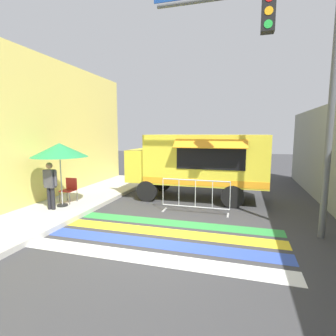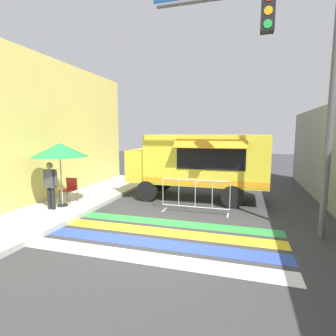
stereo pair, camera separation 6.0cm
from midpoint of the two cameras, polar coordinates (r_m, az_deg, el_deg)
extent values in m
plane|color=#38383A|center=(6.97, -2.14, -14.86)|extent=(60.00, 60.00, 0.00)
cube|color=#B7B5AD|center=(9.69, -31.91, -9.06)|extent=(4.40, 16.00, 0.15)
cube|color=white|center=(6.00, -5.75, -18.71)|extent=(6.40, 0.56, 0.01)
cube|color=#334FB2|center=(6.65, -3.18, -15.97)|extent=(6.40, 0.56, 0.01)
cube|color=yellow|center=(7.31, -1.13, -13.71)|extent=(6.40, 0.56, 0.01)
cube|color=green|center=(8.00, 0.55, -11.81)|extent=(6.40, 0.56, 0.01)
cube|color=yellow|center=(10.55, 8.59, 1.99)|extent=(4.63, 2.12, 1.90)
cube|color=yellow|center=(11.13, -3.31, 0.75)|extent=(1.63, 1.95, 1.29)
cube|color=#1E232D|center=(11.38, -6.96, 2.49)|extent=(0.06, 1.69, 0.49)
cube|color=black|center=(9.44, 9.35, 2.20)|extent=(2.45, 0.03, 0.86)
cube|color=orange|center=(9.20, 9.26, 5.24)|extent=(2.55, 0.43, 0.31)
cube|color=orange|center=(9.61, 7.63, -3.18)|extent=(4.63, 0.01, 0.24)
cylinder|color=black|center=(10.34, -4.39, -5.01)|extent=(0.82, 0.22, 0.82)
cylinder|color=black|center=(12.14, -1.12, -3.09)|extent=(0.82, 0.22, 0.82)
cylinder|color=black|center=(9.70, 14.06, -6.06)|extent=(0.82, 0.22, 0.82)
cylinder|color=black|center=(11.60, 14.48, -3.84)|extent=(0.82, 0.22, 0.82)
cylinder|color=#515456|center=(7.54, 32.20, 10.95)|extent=(0.16, 0.16, 6.51)
cube|color=black|center=(7.80, 21.16, 28.95)|extent=(0.32, 0.28, 0.90)
cylinder|color=#F2A519|center=(7.67, 21.26, 29.34)|extent=(0.20, 0.02, 0.20)
cylinder|color=green|center=(7.56, 21.14, 27.24)|extent=(0.20, 0.02, 0.20)
cylinder|color=black|center=(9.90, -21.77, -7.49)|extent=(0.36, 0.36, 0.06)
cylinder|color=#B2B2B7|center=(9.69, -22.08, -1.41)|extent=(0.04, 0.04, 2.18)
cone|color=#268C4C|center=(9.60, -22.33, 3.65)|extent=(1.87, 1.87, 0.47)
cylinder|color=#4C4C51|center=(10.22, -22.37, -5.97)|extent=(0.02, 0.02, 0.43)
cylinder|color=#4C4C51|center=(9.96, -20.41, -6.22)|extent=(0.02, 0.02, 0.43)
cylinder|color=#4C4C51|center=(10.55, -20.90, -5.49)|extent=(0.02, 0.02, 0.43)
cylinder|color=#4C4C51|center=(10.29, -18.97, -5.71)|extent=(0.02, 0.02, 0.43)
cube|color=#B22626|center=(10.20, -20.72, -4.57)|extent=(0.46, 0.46, 0.03)
cube|color=#B22626|center=(10.33, -20.07, -3.15)|extent=(0.46, 0.03, 0.41)
cylinder|color=black|center=(9.59, -24.24, -6.01)|extent=(0.13, 0.13, 0.74)
cylinder|color=black|center=(9.50, -23.55, -6.10)|extent=(0.13, 0.13, 0.74)
cube|color=#3F3F47|center=(9.42, -24.11, -2.11)|extent=(0.34, 0.20, 0.60)
cylinder|color=#3F3F47|center=(9.56, -25.13, -1.85)|extent=(0.09, 0.09, 0.51)
cylinder|color=#3F3F47|center=(9.27, -23.09, -2.01)|extent=(0.09, 0.09, 0.51)
sphere|color=#9E7051|center=(9.36, -24.25, 0.49)|extent=(0.21, 0.21, 0.21)
cylinder|color=#B7BABF|center=(8.70, 6.18, -2.66)|extent=(2.26, 0.04, 0.04)
cylinder|color=#B7BABF|center=(8.91, 6.10, -8.45)|extent=(2.26, 0.04, 0.04)
cylinder|color=#B7BABF|center=(9.06, -0.93, -5.16)|extent=(0.02, 0.02, 0.91)
cylinder|color=#B7BABF|center=(8.91, 2.55, -5.38)|extent=(0.02, 0.02, 0.91)
cylinder|color=#B7BABF|center=(8.80, 6.14, -5.59)|extent=(0.02, 0.02, 0.91)
cylinder|color=#B7BABF|center=(8.72, 9.81, -5.78)|extent=(0.02, 0.02, 0.91)
cylinder|color=#B7BABF|center=(8.67, 13.53, -5.95)|extent=(0.02, 0.02, 0.91)
cube|color=#B7BABF|center=(9.21, -0.62, -9.10)|extent=(0.06, 0.44, 0.03)
cube|color=#B7BABF|center=(8.85, 13.07, -10.01)|extent=(0.06, 0.44, 0.03)
camera|label=1|loc=(0.03, -89.82, 0.02)|focal=28.00mm
camera|label=2|loc=(0.03, 90.18, -0.02)|focal=28.00mm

